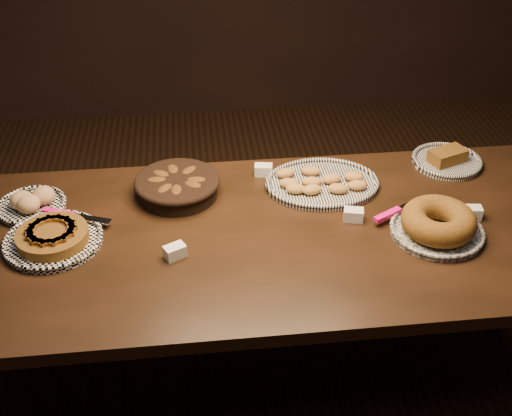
{
  "coord_description": "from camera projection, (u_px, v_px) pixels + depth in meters",
  "views": [
    {
      "loc": [
        -0.22,
        -1.8,
        2.11
      ],
      "look_at": [
        -0.01,
        0.05,
        0.82
      ],
      "focal_mm": 45.0,
      "sensor_mm": 36.0,
      "label": 1
    }
  ],
  "objects": [
    {
      "name": "ground",
      "position": [
        260.0,
        374.0,
        2.69
      ],
      "size": [
        5.0,
        5.0,
        0.0
      ],
      "primitive_type": "plane",
      "color": "black",
      "rests_on": "ground"
    },
    {
      "name": "buffet_table",
      "position": [
        260.0,
        248.0,
        2.31
      ],
      "size": [
        2.4,
        1.0,
        0.75
      ],
      "color": "black",
      "rests_on": "ground"
    },
    {
      "name": "apple_tart_plate",
      "position": [
        53.0,
        238.0,
        2.2
      ],
      "size": [
        0.37,
        0.35,
        0.06
      ],
      "rotation": [
        0.0,
        0.0,
        0.03
      ],
      "color": "white",
      "rests_on": "buffet_table"
    },
    {
      "name": "madeleine_platter",
      "position": [
        321.0,
        183.0,
        2.5
      ],
      "size": [
        0.44,
        0.36,
        0.05
      ],
      "rotation": [
        0.0,
        0.0,
        0.19
      ],
      "color": "black",
      "rests_on": "buffet_table"
    },
    {
      "name": "bundt_cake_plate",
      "position": [
        438.0,
        224.0,
        2.23
      ],
      "size": [
        0.37,
        0.37,
        0.1
      ],
      "rotation": [
        0.0,
        0.0,
        -0.16
      ],
      "color": "black",
      "rests_on": "buffet_table"
    },
    {
      "name": "croissant_basket",
      "position": [
        177.0,
        185.0,
        2.43
      ],
      "size": [
        0.33,
        0.33,
        0.08
      ],
      "rotation": [
        0.0,
        0.0,
        -0.05
      ],
      "color": "black",
      "rests_on": "buffet_table"
    },
    {
      "name": "bread_roll_plate",
      "position": [
        31.0,
        203.0,
        2.36
      ],
      "size": [
        0.25,
        0.25,
        0.08
      ],
      "rotation": [
        0.0,
        0.0,
        0.3
      ],
      "color": "white",
      "rests_on": "buffet_table"
    },
    {
      "name": "loaf_plate",
      "position": [
        447.0,
        160.0,
        2.64
      ],
      "size": [
        0.28,
        0.28,
        0.07
      ],
      "rotation": [
        0.0,
        0.0,
        0.36
      ],
      "color": "black",
      "rests_on": "buffet_table"
    },
    {
      "name": "tent_cards",
      "position": [
        265.0,
        212.0,
        2.33
      ],
      "size": [
        1.58,
        0.55,
        0.04
      ],
      "color": "white",
      "rests_on": "buffet_table"
    }
  ]
}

